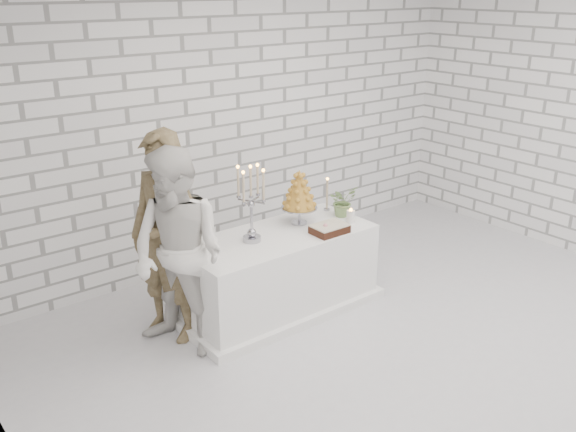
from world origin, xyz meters
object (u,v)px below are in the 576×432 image
object	(u,v)px
bride	(179,254)
candelabra	(251,204)
groom	(166,238)
cake_table	(278,272)
croquembouche	(299,197)

from	to	relation	value
bride	candelabra	world-z (taller)	bride
groom	candelabra	bearing A→B (deg)	49.87
cake_table	croquembouche	distance (m)	0.73
cake_table	bride	size ratio (longest dim) A/B	1.04
cake_table	candelabra	distance (m)	0.77
bride	groom	bearing A→B (deg)	151.30
croquembouche	groom	bearing A→B (deg)	175.13
bride	candelabra	size ratio (longest dim) A/B	2.48
croquembouche	bride	bearing A→B (deg)	-173.45
groom	bride	xyz separation A→B (m)	(-0.04, -0.27, -0.04)
bride	candelabra	distance (m)	0.81
candelabra	croquembouche	distance (m)	0.61
cake_table	candelabra	xyz separation A→B (m)	(-0.27, 0.03, 0.72)
bride	croquembouche	distance (m)	1.39
cake_table	groom	world-z (taller)	groom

